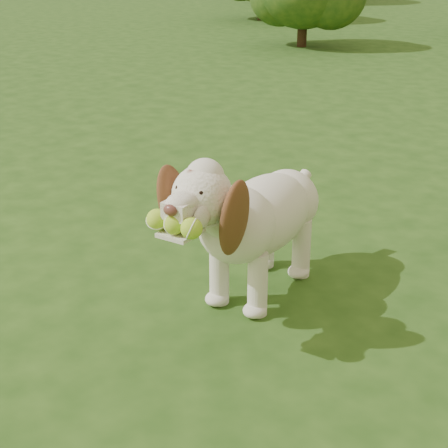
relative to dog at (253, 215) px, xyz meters
The scene contains 2 objects.
ground 0.49m from the dog, 24.59° to the right, with size 80.00×80.00×0.00m, color #1F4012.
dog is the anchor object (origin of this frame).
Camera 1 is at (1.54, -2.21, 1.64)m, focal length 55.00 mm.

